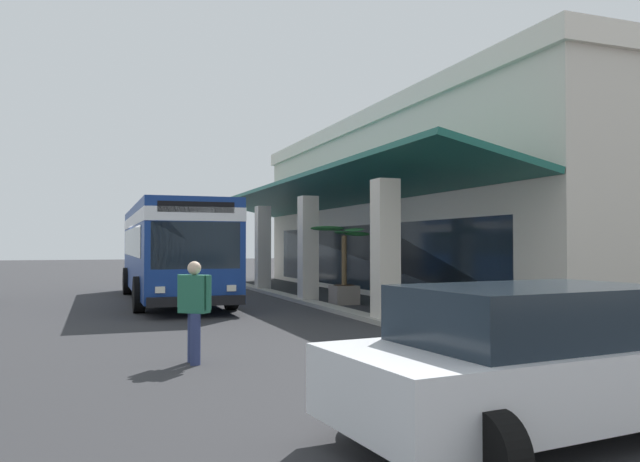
% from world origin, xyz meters
% --- Properties ---
extents(ground, '(120.00, 120.00, 0.00)m').
position_xyz_m(ground, '(0.00, 8.00, 0.00)').
color(ground, '#2D2D30').
extents(curb_strip, '(27.00, 0.50, 0.12)m').
position_xyz_m(curb_strip, '(0.31, 4.26, 0.06)').
color(curb_strip, '#9E998E').
rests_on(curb_strip, ground).
extents(plaza_building, '(22.80, 16.53, 6.86)m').
position_xyz_m(plaza_building, '(0.31, 13.88, 3.43)').
color(plaza_building, beige).
rests_on(plaza_building, ground).
extents(transit_bus, '(11.23, 2.91, 3.34)m').
position_xyz_m(transit_bus, '(0.83, 0.36, 1.85)').
color(transit_bus, navy).
rests_on(transit_bus, ground).
extents(parked_sedan_white, '(2.72, 4.55, 1.47)m').
position_xyz_m(parked_sedan_white, '(17.27, 1.94, 0.75)').
color(parked_sedan_white, silver).
rests_on(parked_sedan_white, ground).
extents(pedestrian, '(0.52, 0.50, 1.61)m').
position_xyz_m(pedestrian, '(12.32, -0.67, 0.89)').
color(pedestrian, navy).
rests_on(pedestrian, ground).
extents(potted_palm, '(1.91, 2.09, 2.47)m').
position_xyz_m(potted_palm, '(4.17, 5.28, 0.67)').
color(potted_palm, gray).
rests_on(potted_palm, ground).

